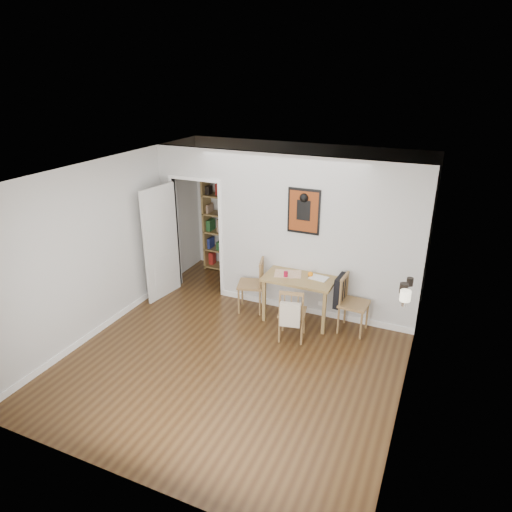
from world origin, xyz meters
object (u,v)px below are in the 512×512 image
at_px(chair_left, 251,285).
at_px(mantel_lamp, 405,297).
at_px(red_glass, 286,274).
at_px(ceramic_jar_b, 410,282).
at_px(bookshelf, 224,224).
at_px(notebook, 319,278).
at_px(orange_fruit, 310,274).
at_px(fireplace, 404,334).
at_px(ceramic_jar_a, 404,288).
at_px(dining_table, 300,282).
at_px(chair_right, 353,303).
at_px(chair_front, 292,313).

xyz_separation_m(chair_left, mantel_lamp, (2.51, -1.10, 0.83)).
height_order(red_glass, ceramic_jar_b, ceramic_jar_b).
height_order(bookshelf, notebook, bookshelf).
bearing_deg(orange_fruit, ceramic_jar_b, -21.48).
relative_size(fireplace, ceramic_jar_a, 9.46).
distance_m(notebook, ceramic_jar_a, 1.64).
xyz_separation_m(dining_table, notebook, (0.29, 0.05, 0.10)).
bearing_deg(chair_right, fireplace, -44.48).
bearing_deg(mantel_lamp, ceramic_jar_a, 98.32).
bearing_deg(ceramic_jar_b, red_glass, 166.92).
xyz_separation_m(fireplace, mantel_lamp, (-0.03, -0.29, 0.67)).
bearing_deg(bookshelf, chair_right, -24.77).
distance_m(dining_table, ceramic_jar_a, 1.89).
height_order(red_glass, mantel_lamp, mantel_lamp).
bearing_deg(ceramic_jar_b, chair_right, 147.89).
relative_size(dining_table, ceramic_jar_b, 10.08).
bearing_deg(red_glass, bookshelf, 142.32).
xyz_separation_m(chair_front, ceramic_jar_a, (1.53, -0.18, 0.79)).
relative_size(red_glass, ceramic_jar_a, 0.66).
bearing_deg(chair_front, orange_fruit, 85.41).
height_order(chair_left, notebook, chair_left).
bearing_deg(orange_fruit, mantel_lamp, -38.33).
bearing_deg(mantel_lamp, chair_front, 161.33).
xyz_separation_m(orange_fruit, ceramic_jar_b, (1.52, -0.60, 0.42)).
distance_m(dining_table, bookshelf, 2.42).
bearing_deg(chair_left, bookshelf, 131.34).
bearing_deg(dining_table, ceramic_jar_b, -17.75).
bearing_deg(chair_left, ceramic_jar_a, -16.94).
relative_size(dining_table, fireplace, 0.88).
distance_m(dining_table, orange_fruit, 0.21).
relative_size(mantel_lamp, ceramic_jar_b, 1.86).
bearing_deg(ceramic_jar_a, red_glass, 159.34).
xyz_separation_m(red_glass, ceramic_jar_b, (1.87, -0.44, 0.42)).
relative_size(chair_right, red_glass, 10.43).
distance_m(chair_left, fireplace, 2.67).
height_order(chair_right, ceramic_jar_b, ceramic_jar_b).
bearing_deg(chair_left, ceramic_jar_b, -11.19).
bearing_deg(bookshelf, chair_left, -48.66).
distance_m(red_glass, ceramic_jar_a, 2.00).
distance_m(chair_left, chair_right, 1.70).
height_order(notebook, mantel_lamp, mantel_lamp).
xyz_separation_m(dining_table, ceramic_jar_a, (1.62, -0.79, 0.56)).
height_order(dining_table, orange_fruit, orange_fruit).
bearing_deg(chair_front, mantel_lamp, -18.67).
bearing_deg(fireplace, orange_fruit, 149.49).
relative_size(dining_table, orange_fruit, 13.58).
relative_size(chair_front, orange_fruit, 10.54).
bearing_deg(red_glass, chair_front, -59.46).
relative_size(chair_left, chair_front, 1.07).
bearing_deg(orange_fruit, ceramic_jar_a, -30.04).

